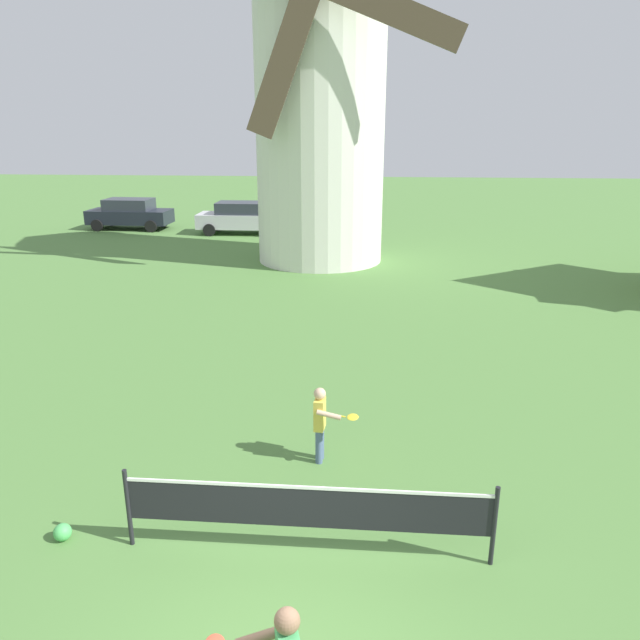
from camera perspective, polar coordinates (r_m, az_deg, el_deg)
name	(u,v)px	position (r m, az deg, el deg)	size (l,w,h in m)	color
windmill	(320,81)	(24.02, 0.01, 21.63)	(9.76, 5.61, 14.48)	silver
tennis_net	(307,508)	(7.85, -1.25, -17.27)	(4.65, 0.06, 1.10)	black
player_far	(321,420)	(9.75, 0.11, -9.44)	(0.73, 0.57, 1.28)	slate
stray_ball	(62,532)	(9.06, -23.11, -17.92)	(0.23, 0.23, 0.23)	#4CB259
parked_car_black	(130,213)	(33.36, -17.50, 9.56)	(4.24, 1.97, 1.56)	#1E232D
parked_car_silver	(242,217)	(30.72, -7.33, 9.58)	(4.39, 1.91, 1.56)	silver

